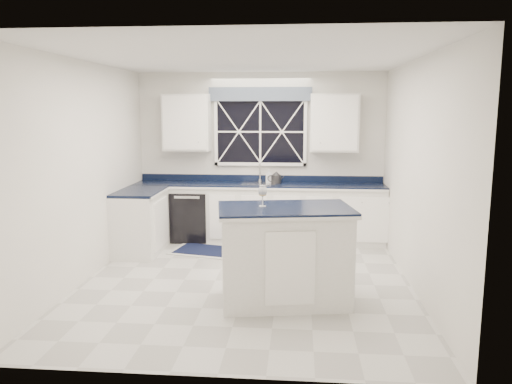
# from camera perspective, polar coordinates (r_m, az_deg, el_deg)

# --- Properties ---
(ground) EXTENTS (4.50, 4.50, 0.00)m
(ground) POSITION_cam_1_polar(r_m,az_deg,el_deg) (6.29, -1.11, -10.18)
(ground) COLOR beige
(ground) RESTS_ON ground
(back_wall) EXTENTS (4.00, 0.10, 2.70)m
(back_wall) POSITION_cam_1_polar(r_m,az_deg,el_deg) (8.20, 0.51, 4.11)
(back_wall) COLOR white
(back_wall) RESTS_ON ground
(base_cabinets) EXTENTS (3.99, 1.60, 0.90)m
(base_cabinets) POSITION_cam_1_polar(r_m,az_deg,el_deg) (7.91, -2.15, -2.69)
(base_cabinets) COLOR white
(base_cabinets) RESTS_ON ground
(countertop) EXTENTS (3.98, 0.64, 0.04)m
(countertop) POSITION_cam_1_polar(r_m,az_deg,el_deg) (7.96, 0.34, 0.83)
(countertop) COLOR black
(countertop) RESTS_ON base_cabinets
(dishwasher) EXTENTS (0.60, 0.58, 0.82)m
(dishwasher) POSITION_cam_1_polar(r_m,az_deg,el_deg) (8.21, -7.35, -2.60)
(dishwasher) COLOR black
(dishwasher) RESTS_ON ground
(window) EXTENTS (1.65, 0.09, 1.26)m
(window) POSITION_cam_1_polar(r_m,az_deg,el_deg) (8.12, 0.49, 7.46)
(window) COLOR black
(window) RESTS_ON ground
(upper_cabinets) EXTENTS (3.10, 0.34, 0.90)m
(upper_cabinets) POSITION_cam_1_polar(r_m,az_deg,el_deg) (8.00, 0.42, 7.92)
(upper_cabinets) COLOR white
(upper_cabinets) RESTS_ON ground
(faucet) EXTENTS (0.05, 0.20, 0.30)m
(faucet) POSITION_cam_1_polar(r_m,az_deg,el_deg) (8.12, 0.45, 2.28)
(faucet) COLOR #B8B8BB
(faucet) RESTS_ON countertop
(island) EXTENTS (1.56, 1.09, 1.07)m
(island) POSITION_cam_1_polar(r_m,az_deg,el_deg) (5.52, 3.29, -7.15)
(island) COLOR white
(island) RESTS_ON ground
(rug) EXTENTS (1.26, 0.92, 0.02)m
(rug) POSITION_cam_1_polar(r_m,az_deg,el_deg) (7.57, -5.21, -6.71)
(rug) COLOR #B9B9B4
(rug) RESTS_ON ground
(kettle) EXTENTS (0.27, 0.16, 0.19)m
(kettle) POSITION_cam_1_polar(r_m,az_deg,el_deg) (7.99, 2.30, 1.64)
(kettle) COLOR #2B2B2D
(kettle) RESTS_ON countertop
(wine_glass) EXTENTS (0.10, 0.10, 0.23)m
(wine_glass) POSITION_cam_1_polar(r_m,az_deg,el_deg) (5.39, 0.76, 0.01)
(wine_glass) COLOR silver
(wine_glass) RESTS_ON island
(soap_bottle) EXTENTS (0.11, 0.11, 0.22)m
(soap_bottle) POSITION_cam_1_polar(r_m,az_deg,el_deg) (8.05, 1.48, 1.85)
(soap_bottle) COLOR silver
(soap_bottle) RESTS_ON countertop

